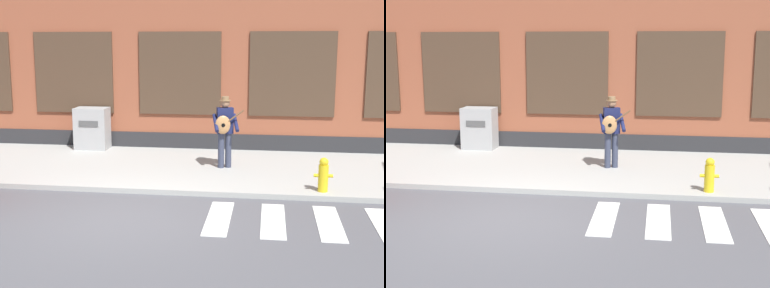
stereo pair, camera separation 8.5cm
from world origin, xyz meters
TOP-DOWN VIEW (x-y plane):
  - ground_plane at (0.00, 0.00)m, footprint 160.00×160.00m
  - sidewalk at (0.00, 3.82)m, footprint 28.00×4.45m
  - building_backdrop at (-0.00, 8.04)m, footprint 28.00×4.06m
  - crosswalk at (4.05, 0.29)m, footprint 5.20×1.90m
  - busker at (1.46, 3.76)m, footprint 0.77×0.64m
  - utility_box at (-2.45, 5.60)m, footprint 0.92×0.63m
  - fire_hydrant at (3.61, 1.94)m, footprint 0.38×0.20m

SIDE VIEW (x-z plane):
  - ground_plane at x=0.00m, z-range 0.00..0.00m
  - crosswalk at x=4.05m, z-range 0.00..0.01m
  - sidewalk at x=0.00m, z-range 0.00..0.11m
  - fire_hydrant at x=3.61m, z-range 0.11..0.81m
  - utility_box at x=-2.45m, z-range 0.11..1.28m
  - busker at x=1.46m, z-range 0.23..1.94m
  - building_backdrop at x=0.00m, z-range -0.01..8.19m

